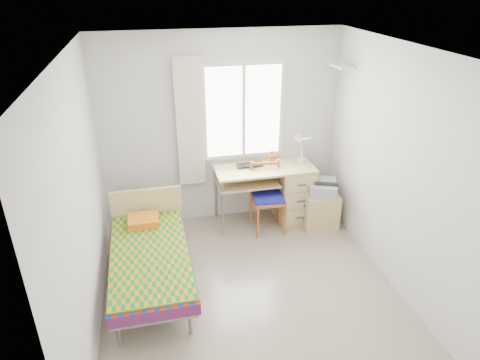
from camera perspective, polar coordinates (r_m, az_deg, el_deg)
name	(u,v)px	position (r m, az deg, el deg)	size (l,w,h in m)	color
floor	(251,293)	(4.90, 1.54, -14.84)	(3.50, 3.50, 0.00)	#BCAD93
ceiling	(255,52)	(3.76, 2.02, 16.71)	(3.50, 3.50, 0.00)	white
wall_back	(221,131)	(5.75, -2.52, 6.60)	(3.20, 3.20, 0.00)	silver
wall_left	(81,206)	(4.12, -20.40, -3.32)	(3.50, 3.50, 0.00)	silver
wall_right	(401,174)	(4.79, 20.65, 0.77)	(3.50, 3.50, 0.00)	silver
window	(244,112)	(5.71, 0.47, 9.12)	(1.10, 0.04, 1.30)	white
curtain	(190,124)	(5.58, -6.71, 7.48)	(0.35, 0.05, 1.70)	white
floating_shelf	(343,66)	(5.65, 13.53, 14.53)	(0.20, 0.32, 0.03)	white
bed	(150,254)	(4.92, -11.93, -9.64)	(0.88, 1.84, 0.79)	gray
desk	(288,190)	(6.05, 6.48, -1.28)	(1.35, 0.62, 0.84)	#DABC72
chair	(268,193)	(5.75, 3.72, -1.69)	(0.45, 0.45, 0.96)	#9E491E
cabinet	(320,210)	(6.02, 10.59, -3.91)	(0.49, 0.44, 0.50)	tan
printer	(323,187)	(5.89, 11.00, -0.96)	(0.47, 0.51, 0.18)	#A6A9AE
laptop	(251,167)	(5.74, 1.48, 1.80)	(0.37, 0.24, 0.03)	black
pen_cup	(272,159)	(5.91, 4.26, 2.86)	(0.09, 0.09, 0.11)	#E55A19
task_lamp	(301,145)	(5.75, 8.07, 4.68)	(0.25, 0.34, 0.48)	white
book	(250,185)	(5.82, 1.39, -0.71)	(0.19, 0.26, 0.02)	gray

